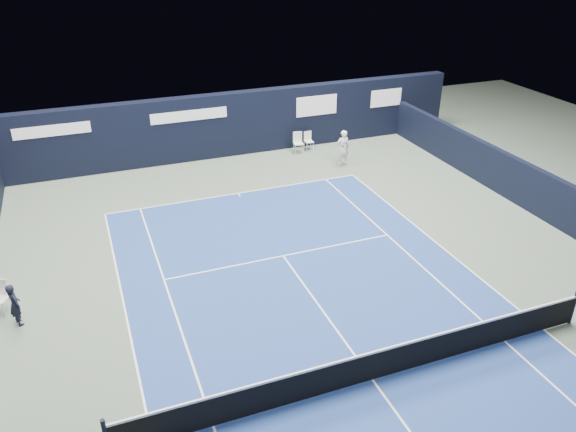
# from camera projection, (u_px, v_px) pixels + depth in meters

# --- Properties ---
(ground) EXTENTS (48.00, 48.00, 0.00)m
(ground) POSITION_uv_depth(u_px,v_px,m) (338.00, 332.00, 15.78)
(ground) COLOR #505F53
(ground) RESTS_ON ground
(court_surface) EXTENTS (10.97, 23.77, 0.01)m
(court_surface) POSITION_uv_depth(u_px,v_px,m) (373.00, 380.00, 14.12)
(court_surface) COLOR navy
(court_surface) RESTS_ON ground
(enclosure_wall_right) EXTENTS (0.30, 22.00, 1.80)m
(enclosure_wall_right) POSITION_uv_depth(u_px,v_px,m) (536.00, 191.00, 22.03)
(enclosure_wall_right) COLOR black
(enclosure_wall_right) RESTS_ON ground
(folding_chair_back_a) EXTENTS (0.51, 0.54, 1.04)m
(folding_chair_back_a) POSITION_uv_depth(u_px,v_px,m) (298.00, 139.00, 28.09)
(folding_chair_back_a) COLOR silver
(folding_chair_back_a) RESTS_ON ground
(folding_chair_back_b) EXTENTS (0.41, 0.39, 0.92)m
(folding_chair_back_b) POSITION_uv_depth(u_px,v_px,m) (308.00, 139.00, 28.52)
(folding_chair_back_b) COLOR white
(folding_chair_back_b) RESTS_ON ground
(line_judge) EXTENTS (0.49, 0.57, 1.33)m
(line_judge) POSITION_uv_depth(u_px,v_px,m) (15.00, 305.00, 15.84)
(line_judge) COLOR black
(line_judge) RESTS_ON ground
(court_markings) EXTENTS (11.03, 23.83, 0.00)m
(court_markings) POSITION_uv_depth(u_px,v_px,m) (373.00, 380.00, 14.12)
(court_markings) COLOR white
(court_markings) RESTS_ON court_surface
(tennis_net) EXTENTS (12.90, 0.10, 1.10)m
(tennis_net) POSITION_uv_depth(u_px,v_px,m) (374.00, 365.00, 13.89)
(tennis_net) COLOR black
(tennis_net) RESTS_ON ground
(back_sponsor_wall) EXTENTS (26.00, 0.63, 3.10)m
(back_sponsor_wall) POSITION_uv_depth(u_px,v_px,m) (210.00, 127.00, 27.08)
(back_sponsor_wall) COLOR black
(back_sponsor_wall) RESTS_ON ground
(tennis_player) EXTENTS (0.63, 0.82, 1.71)m
(tennis_player) POSITION_uv_depth(u_px,v_px,m) (343.00, 148.00, 26.48)
(tennis_player) COLOR white
(tennis_player) RESTS_ON ground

